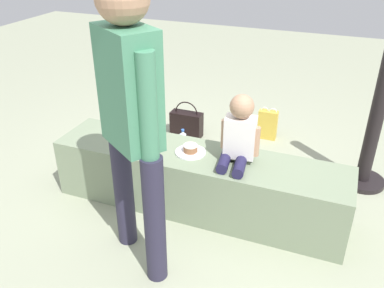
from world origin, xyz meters
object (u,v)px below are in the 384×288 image
cake_plate (190,150)px  adult_standing (131,108)px  child_seated (239,134)px  party_cup_red (290,175)px  water_bottle_near_gift (183,141)px  handbag_black_leather (187,124)px  gift_bag (268,124)px

cake_plate → adult_standing: bearing=-98.0°
child_seated → party_cup_red: bearing=63.3°
adult_standing → water_bottle_near_gift: size_ratio=7.51×
water_bottle_near_gift → party_cup_red: 1.03m
child_seated → party_cup_red: (0.31, 0.61, -0.62)m
party_cup_red → handbag_black_leather: size_ratio=0.28×
child_seated → party_cup_red: size_ratio=4.70×
child_seated → party_cup_red: 0.92m
child_seated → gift_bag: child_seated is taller
cake_plate → party_cup_red: (0.65, 0.62, -0.43)m
water_bottle_near_gift → adult_standing: bearing=-78.3°
adult_standing → handbag_black_leather: size_ratio=4.70×
adult_standing → cake_plate: size_ratio=7.73×
child_seated → water_bottle_near_gift: (-0.72, 0.73, -0.56)m
cake_plate → handbag_black_leather: 1.21m
water_bottle_near_gift → cake_plate: bearing=-63.3°
adult_standing → party_cup_red: adult_standing is taller
child_seated → gift_bag: size_ratio=1.46×
adult_standing → handbag_black_leather: adult_standing is taller
party_cup_red → child_seated: bearing=-116.7°
adult_standing → water_bottle_near_gift: adult_standing is taller
child_seated → handbag_black_leather: 1.43m
child_seated → water_bottle_near_gift: 1.17m
child_seated → party_cup_red: child_seated is taller
child_seated → adult_standing: 0.86m
cake_plate → party_cup_red: size_ratio=2.18×
adult_standing → party_cup_red: bearing=59.3°
handbag_black_leather → child_seated: bearing=-52.3°
child_seated → water_bottle_near_gift: child_seated is taller
party_cup_red → water_bottle_near_gift: bearing=173.2°
adult_standing → water_bottle_near_gift: (-0.29, 1.37, -0.94)m
cake_plate → handbag_black_leather: (-0.47, 1.06, -0.34)m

